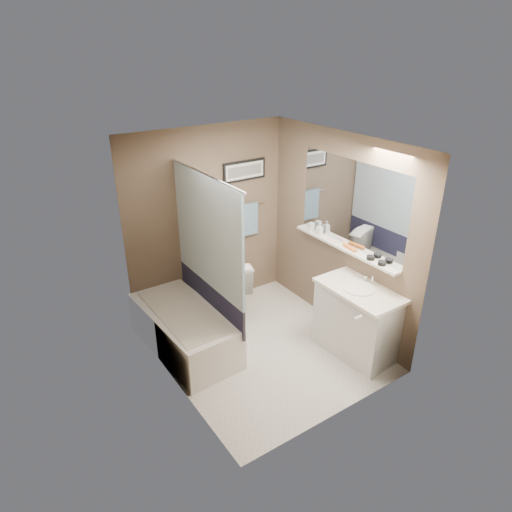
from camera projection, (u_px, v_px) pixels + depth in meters
ground at (263, 348)px, 5.38m from camera, size 2.50×2.50×0.00m
ceiling at (265, 146)px, 4.35m from camera, size 2.20×2.50×0.04m
wall_back at (208, 222)px, 5.78m from camera, size 2.20×0.04×2.40m
wall_front at (345, 308)px, 3.94m from camera, size 2.20×0.04×2.40m
wall_left at (170, 285)px, 4.32m from camera, size 0.04×2.50×2.40m
wall_right at (338, 235)px, 5.40m from camera, size 0.04×2.50×2.40m
tile_surround at (151, 282)px, 4.77m from camera, size 0.02×1.55×2.00m
curtain_rod at (205, 174)px, 4.66m from camera, size 0.02×1.55×0.02m
curtain_upper at (207, 233)px, 4.94m from camera, size 0.03×1.45×1.28m
curtain_lower at (211, 298)px, 5.30m from camera, size 0.03×1.45×0.36m
mirror at (351, 204)px, 5.11m from camera, size 0.02×1.60×1.00m
shelf at (344, 248)px, 5.31m from camera, size 0.12×1.60×0.03m
towel_bar at (245, 207)px, 6.00m from camera, size 0.60×0.02×0.02m
towel at (246, 220)px, 6.06m from camera, size 0.34×0.05×0.44m
art_frame at (244, 171)px, 5.81m from camera, size 0.62×0.02×0.26m
art_mat at (245, 171)px, 5.80m from camera, size 0.56×0.00×0.20m
art_image at (245, 171)px, 5.79m from camera, size 0.50×0.00×0.13m
door at (387, 309)px, 4.30m from camera, size 0.80×0.02×2.00m
door_handle at (358, 318)px, 4.17m from camera, size 0.10×0.02×0.02m
bathtub at (184, 330)px, 5.29m from camera, size 0.78×1.54×0.50m
tub_rim at (183, 311)px, 5.18m from camera, size 0.56×1.36×0.02m
toilet at (230, 284)px, 5.94m from camera, size 0.68×0.90×0.81m
vanity at (357, 322)px, 5.16m from camera, size 0.56×0.93×0.80m
countertop at (360, 290)px, 4.98m from camera, size 0.54×0.96×0.04m
sink_basin at (359, 288)px, 4.96m from camera, size 0.34×0.34×0.01m
faucet_spout at (373, 280)px, 5.04m from camera, size 0.02×0.02×0.10m
faucet_knob at (366, 278)px, 5.12m from camera, size 0.05×0.05×0.05m
candle_bowl_near at (382, 263)px, 4.87m from camera, size 0.09×0.09×0.04m
candle_bowl_far at (371, 258)px, 4.99m from camera, size 0.09×0.09×0.04m
hair_brush_front at (350, 247)px, 5.23m from camera, size 0.07×0.22×0.04m
pink_comb at (333, 241)px, 5.44m from camera, size 0.04×0.16×0.01m
glass_jar at (312, 227)px, 5.72m from camera, size 0.08×0.08×0.10m
soap_bottle at (320, 229)px, 5.60m from camera, size 0.07×0.08×0.15m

